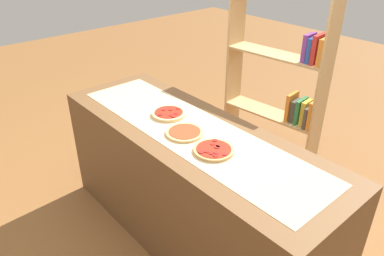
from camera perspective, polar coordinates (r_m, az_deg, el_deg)
The scene contains 7 objects.
ground_plane at distance 2.93m, azimuth 0.00°, elevation -15.89°, with size 12.00×12.00×0.00m, color brown.
counter at distance 2.63m, azimuth 0.00°, elevation -8.96°, with size 2.14×0.72×0.90m, color brown.
parchment_paper at distance 2.38m, azimuth 0.00°, elevation -0.40°, with size 1.93×0.49×0.00m, color tan.
pizza_pepperoni_0 at distance 2.57m, azimuth -3.58°, elevation 2.25°, with size 0.24×0.24×0.03m.
pizza_plain_1 at distance 2.34m, azimuth -1.14°, elevation -0.68°, with size 0.24×0.24×0.02m.
pizza_pepperoni_2 at distance 2.16m, azimuth 3.34°, elevation -3.39°, with size 0.24×0.24×0.02m.
bookshelf at distance 3.31m, azimuth 13.99°, elevation 4.36°, with size 0.91×0.31×1.65m.
Camera 1 is at (1.56, -1.36, 2.08)m, focal length 34.80 mm.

